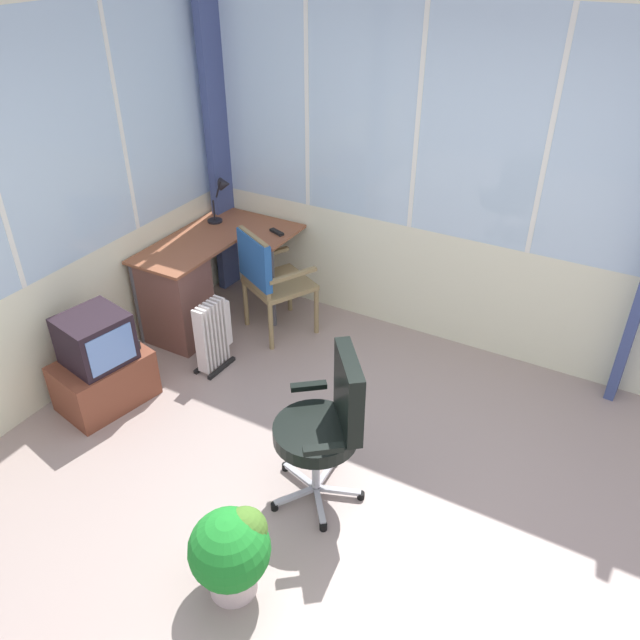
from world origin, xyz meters
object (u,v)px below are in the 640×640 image
Objects in this scene: desk_lamp at (223,193)px; office_chair at (329,419)px; space_heater at (214,334)px; desk at (181,293)px; tv_on_stand at (102,365)px; potted_plant at (232,550)px; wooden_armchair at (265,272)px; tv_remote at (277,232)px.

desk_lamp reaches higher than office_chair.
desk_lamp is 1.33m from space_heater.
desk is 1.76× the size of tv_on_stand.
space_heater reaches higher than potted_plant.
desk is 2.12m from office_chair.
potted_plant is at bearing -143.56° from desk_lamp.
desk is 2.51m from potted_plant.
desk_lamp is 0.41× the size of wooden_armchair.
tv_remote is at bearing -13.88° from tv_on_stand.
space_heater is at bearing 62.87° from office_chair.
space_heater is (0.74, -0.43, -0.03)m from tv_on_stand.
desk_lamp is at bearing 60.54° from wooden_armchair.
wooden_armchair is 1.46m from tv_on_stand.
office_chair is 1.73× the size of space_heater.
tv_on_stand is at bearing -175.61° from desk_lamp.
desk_lamp reaches higher than space_heater.
tv_remote reaches higher than potted_plant.
desk is 2.45× the size of potted_plant.
office_chair reaches higher than desk.
wooden_armchair reaches higher than tv_remote.
desk_lamp reaches higher than tv_remote.
desk is at bearing -174.84° from desk_lamp.
wooden_armchair is (-0.36, -0.11, -0.18)m from tv_remote.
wooden_armchair is 1.84m from office_chair.
wooden_armchair is 0.67m from space_heater.
office_chair is 1.37× the size of tv_on_stand.
potted_plant is at bearing 172.18° from office_chair.
space_heater is at bearing -159.01° from tv_remote.
wooden_armchair reaches higher than space_heater.
space_heater is at bearing 39.94° from potted_plant.
desk_lamp reaches higher than potted_plant.
desk is at bearing 65.57° from space_heater.
desk_lamp is 0.66× the size of space_heater.
tv_on_stand is 1.39× the size of potted_plant.
desk is 0.55m from space_heater.
desk is 0.96m from desk_lamp.
desk_lamp reaches higher than desk.
space_heater is at bearing -114.43° from desk.
wooden_armchair is at bearing -142.10° from tv_remote.
space_heater is 1.10× the size of potted_plant.
office_chair is at bearing -135.22° from wooden_armchair.
tv_remote is (-0.01, -0.55, -0.24)m from desk_lamp.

